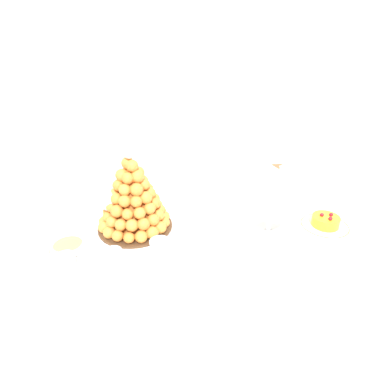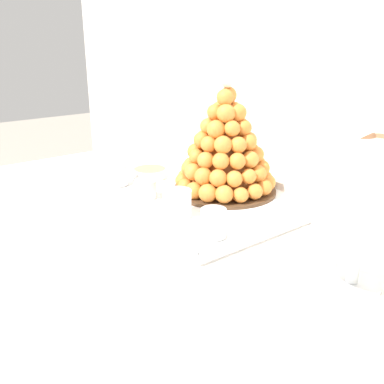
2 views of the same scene
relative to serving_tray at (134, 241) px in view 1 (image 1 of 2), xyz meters
name	(u,v)px [view 1 (image 1 of 2)]	position (x,y,z in m)	size (l,w,h in m)	color
backdrop_wall	(156,68)	(0.22, 0.80, 0.46)	(4.80, 0.10, 2.50)	silver
buffet_table	(204,267)	(0.22, -0.08, -0.09)	(1.66, 0.98, 0.78)	brown
serving_tray	(134,241)	(0.00, 0.00, 0.00)	(0.54, 0.42, 0.02)	white
croquembouche	(133,199)	(0.01, 0.08, 0.12)	(0.26, 0.26, 0.30)	#4C331E
dessert_cup_left	(67,264)	(-0.20, -0.11, 0.03)	(0.05, 0.05, 0.06)	silver
dessert_cup_mid_left	(114,257)	(-0.07, -0.10, 0.02)	(0.05, 0.05, 0.05)	silver
dessert_cup_centre	(160,250)	(0.07, -0.11, 0.03)	(0.06, 0.06, 0.06)	silver
dessert_cup_mid_right	(201,245)	(0.20, -0.12, 0.03)	(0.05, 0.05, 0.06)	silver
creme_brulee_ramekin	(68,247)	(-0.20, 0.00, 0.02)	(0.10, 0.10, 0.02)	white
macaron_goblet	(272,191)	(0.46, -0.05, 0.15)	(0.14, 0.14, 0.25)	white
fruit_tart_plate	(326,224)	(0.67, -0.08, 0.01)	(0.17, 0.17, 0.06)	white
wine_glass	(111,201)	(-0.06, 0.10, 0.11)	(0.08, 0.08, 0.16)	silver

